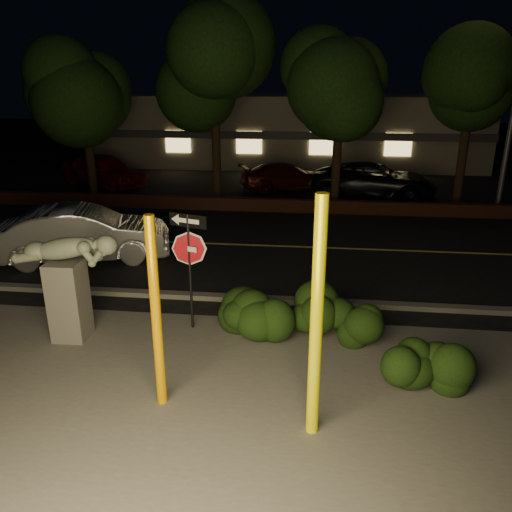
{
  "coord_description": "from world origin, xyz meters",
  "views": [
    {
      "loc": [
        1.62,
        -7.67,
        4.93
      ],
      "look_at": [
        0.54,
        1.59,
        1.6
      ],
      "focal_mm": 35.0,
      "sensor_mm": 36.0,
      "label": 1
    }
  ],
  "objects_px": {
    "silver_sedan": "(84,234)",
    "parked_car_red": "(103,170)",
    "yellow_pole_left": "(156,315)",
    "yellow_pole_right": "(316,323)",
    "sculpture": "(67,276)",
    "parked_car_dark": "(374,180)",
    "parked_car_darkred": "(286,177)",
    "signpost": "(189,249)"
  },
  "relations": [
    {
      "from": "silver_sedan",
      "to": "parked_car_red",
      "type": "bearing_deg",
      "value": 2.77
    },
    {
      "from": "yellow_pole_left",
      "to": "yellow_pole_right",
      "type": "relative_size",
      "value": 0.87
    },
    {
      "from": "sculpture",
      "to": "parked_car_dark",
      "type": "relative_size",
      "value": 0.41
    },
    {
      "from": "yellow_pole_right",
      "to": "parked_car_darkred",
      "type": "height_order",
      "value": "yellow_pole_right"
    },
    {
      "from": "sculpture",
      "to": "parked_car_darkred",
      "type": "distance_m",
      "value": 14.99
    },
    {
      "from": "signpost",
      "to": "parked_car_red",
      "type": "height_order",
      "value": "signpost"
    },
    {
      "from": "parked_car_dark",
      "to": "sculpture",
      "type": "bearing_deg",
      "value": 159.17
    },
    {
      "from": "yellow_pole_left",
      "to": "signpost",
      "type": "xyz_separation_m",
      "value": [
        -0.12,
        2.57,
        0.18
      ]
    },
    {
      "from": "signpost",
      "to": "silver_sedan",
      "type": "height_order",
      "value": "signpost"
    },
    {
      "from": "parked_car_red",
      "to": "parked_car_dark",
      "type": "xyz_separation_m",
      "value": [
        12.61,
        -0.76,
        -0.05
      ]
    },
    {
      "from": "signpost",
      "to": "parked_car_dark",
      "type": "distance_m",
      "value": 13.87
    },
    {
      "from": "signpost",
      "to": "silver_sedan",
      "type": "distance_m",
      "value": 5.55
    },
    {
      "from": "signpost",
      "to": "yellow_pole_left",
      "type": "bearing_deg",
      "value": -69.18
    },
    {
      "from": "signpost",
      "to": "parked_car_darkred",
      "type": "distance_m",
      "value": 13.98
    },
    {
      "from": "sculpture",
      "to": "silver_sedan",
      "type": "bearing_deg",
      "value": 109.95
    },
    {
      "from": "yellow_pole_right",
      "to": "sculpture",
      "type": "bearing_deg",
      "value": 154.35
    },
    {
      "from": "yellow_pole_right",
      "to": "signpost",
      "type": "xyz_separation_m",
      "value": [
        -2.51,
        2.98,
        -0.05
      ]
    },
    {
      "from": "yellow_pole_left",
      "to": "silver_sedan",
      "type": "distance_m",
      "value": 7.56
    },
    {
      "from": "yellow_pole_right",
      "to": "parked_car_darkred",
      "type": "bearing_deg",
      "value": 94.72
    },
    {
      "from": "yellow_pole_right",
      "to": "yellow_pole_left",
      "type": "bearing_deg",
      "value": 170.24
    },
    {
      "from": "yellow_pole_right",
      "to": "parked_car_dark",
      "type": "bearing_deg",
      "value": 81.11
    },
    {
      "from": "signpost",
      "to": "silver_sedan",
      "type": "xyz_separation_m",
      "value": [
        -4.0,
        3.72,
        -0.97
      ]
    },
    {
      "from": "yellow_pole_left",
      "to": "parked_car_red",
      "type": "bearing_deg",
      "value": 115.48
    },
    {
      "from": "sculpture",
      "to": "silver_sedan",
      "type": "xyz_separation_m",
      "value": [
        -1.76,
        4.41,
        -0.57
      ]
    },
    {
      "from": "yellow_pole_left",
      "to": "signpost",
      "type": "distance_m",
      "value": 2.57
    },
    {
      "from": "parked_car_dark",
      "to": "signpost",
      "type": "bearing_deg",
      "value": 166.04
    },
    {
      "from": "yellow_pole_right",
      "to": "parked_car_dark",
      "type": "distance_m",
      "value": 16.11
    },
    {
      "from": "yellow_pole_right",
      "to": "parked_car_red",
      "type": "relative_size",
      "value": 0.78
    },
    {
      "from": "silver_sedan",
      "to": "parked_car_dark",
      "type": "bearing_deg",
      "value": -61.61
    },
    {
      "from": "yellow_pole_left",
      "to": "sculpture",
      "type": "height_order",
      "value": "yellow_pole_left"
    },
    {
      "from": "signpost",
      "to": "sculpture",
      "type": "bearing_deg",
      "value": -144.69
    },
    {
      "from": "silver_sedan",
      "to": "parked_car_darkred",
      "type": "xyz_separation_m",
      "value": [
        5.12,
        10.17,
        -0.16
      ]
    },
    {
      "from": "yellow_pole_right",
      "to": "parked_car_darkred",
      "type": "distance_m",
      "value": 16.97
    },
    {
      "from": "parked_car_red",
      "to": "parked_car_darkred",
      "type": "bearing_deg",
      "value": -60.33
    },
    {
      "from": "yellow_pole_right",
      "to": "parked_car_dark",
      "type": "height_order",
      "value": "yellow_pole_right"
    },
    {
      "from": "yellow_pole_right",
      "to": "silver_sedan",
      "type": "relative_size",
      "value": 0.76
    },
    {
      "from": "sculpture",
      "to": "yellow_pole_left",
      "type": "bearing_deg",
      "value": -40.2
    },
    {
      "from": "parked_car_dark",
      "to": "parked_car_red",
      "type": "bearing_deg",
      "value": 93.79
    },
    {
      "from": "parked_car_darkred",
      "to": "signpost",
      "type": "bearing_deg",
      "value": 154.57
    },
    {
      "from": "silver_sedan",
      "to": "parked_car_dark",
      "type": "height_order",
      "value": "silver_sedan"
    },
    {
      "from": "yellow_pole_right",
      "to": "sculpture",
      "type": "relative_size",
      "value": 1.64
    },
    {
      "from": "signpost",
      "to": "parked_car_darkred",
      "type": "bearing_deg",
      "value": 103.53
    }
  ]
}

